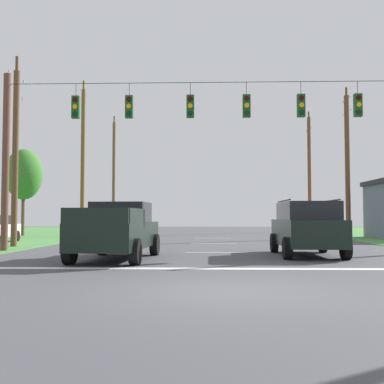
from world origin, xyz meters
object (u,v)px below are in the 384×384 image
(pickup_truck, at_px, (118,231))
(utility_pole_mid_left, at_px, (15,152))
(utility_pole_far_right, at_px, (309,172))
(tree_roadside_right, at_px, (24,175))
(utility_pole_far_left, at_px, (83,160))
(suv_black, at_px, (307,227))
(utility_pole_mid_right, at_px, (347,163))
(overhead_signal_span, at_px, (217,146))
(utility_pole_distant_right, at_px, (114,175))

(pickup_truck, height_order, utility_pole_mid_left, utility_pole_mid_left)
(utility_pole_far_right, bearing_deg, tree_roadside_right, -157.34)
(utility_pole_far_left, bearing_deg, suv_black, -52.73)
(suv_black, relative_size, utility_pole_mid_right, 0.46)
(overhead_signal_span, height_order, utility_pole_mid_right, utility_pole_mid_right)
(overhead_signal_span, distance_m, utility_pole_far_right, 27.16)
(utility_pole_mid_right, relative_size, tree_roadside_right, 1.60)
(pickup_truck, bearing_deg, utility_pole_mid_right, 53.00)
(utility_pole_mid_left, relative_size, utility_pole_distant_right, 0.82)
(overhead_signal_span, xyz_separation_m, utility_pole_mid_right, (9.34, 13.37, 0.79))
(utility_pole_far_left, xyz_separation_m, tree_roadside_right, (-4.68, 0.72, -0.99))
(pickup_truck, xyz_separation_m, suv_black, (6.74, 1.65, 0.09))
(overhead_signal_span, xyz_separation_m, utility_pole_far_left, (-9.57, 14.92, 1.24))
(suv_black, xyz_separation_m, utility_pole_mid_left, (-12.92, 4.72, 3.48))
(utility_pole_far_right, height_order, utility_pole_far_left, utility_pole_far_left)
(suv_black, distance_m, utility_pole_distant_right, 30.99)
(utility_pole_mid_right, xyz_separation_m, utility_pole_far_right, (-0.02, 12.11, 0.53))
(pickup_truck, bearing_deg, suv_black, 13.75)
(utility_pole_mid_right, bearing_deg, utility_pole_mid_left, -150.78)
(tree_roadside_right, bearing_deg, utility_pole_mid_right, -5.50)
(utility_pole_mid_left, bearing_deg, utility_pole_far_left, 89.66)
(utility_pole_far_left, bearing_deg, overhead_signal_span, -57.34)
(utility_pole_mid_right, bearing_deg, pickup_truck, -127.00)
(utility_pole_distant_right, bearing_deg, suv_black, -65.52)
(tree_roadside_right, bearing_deg, utility_pole_far_right, 22.66)
(overhead_signal_span, height_order, pickup_truck, overhead_signal_span)
(utility_pole_mid_right, bearing_deg, utility_pole_far_left, 175.32)
(suv_black, distance_m, utility_pole_mid_left, 14.19)
(suv_black, bearing_deg, utility_pole_far_right, 77.59)
(utility_pole_mid_left, height_order, tree_roadside_right, utility_pole_mid_left)
(overhead_signal_span, bearing_deg, tree_roadside_right, 132.32)
(pickup_truck, relative_size, utility_pole_far_right, 0.48)
(utility_pole_far_right, bearing_deg, utility_pole_mid_left, -129.84)
(overhead_signal_span, distance_m, utility_pole_mid_left, 10.03)
(pickup_truck, height_order, tree_roadside_right, tree_roadside_right)
(suv_black, relative_size, utility_pole_far_right, 0.42)
(utility_pole_mid_left, distance_m, utility_pole_far_left, 12.21)
(utility_pole_far_left, relative_size, utility_pole_distant_right, 1.03)
(utility_pole_far_right, xyz_separation_m, tree_roadside_right, (-23.56, -9.84, -1.08))
(utility_pole_mid_right, height_order, utility_pole_distant_right, utility_pole_distant_right)
(utility_pole_far_left, bearing_deg, utility_pole_mid_right, -4.68)
(overhead_signal_span, bearing_deg, utility_pole_far_left, 122.66)
(utility_pole_mid_left, relative_size, utility_pole_far_left, 0.80)
(utility_pole_far_right, bearing_deg, utility_pole_distant_right, 178.55)
(utility_pole_mid_left, bearing_deg, tree_roadside_right, 109.67)
(overhead_signal_span, xyz_separation_m, tree_roadside_right, (-14.24, 15.64, 0.24))
(utility_pole_far_right, relative_size, tree_roadside_right, 1.75)
(overhead_signal_span, bearing_deg, utility_pole_distant_right, 109.97)
(utility_pole_mid_right, xyz_separation_m, utility_pole_mid_left, (-18.98, -10.62, -0.63))
(utility_pole_distant_right, bearing_deg, pickup_truck, -78.58)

